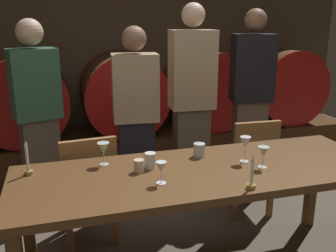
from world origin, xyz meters
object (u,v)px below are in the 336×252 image
object	(u,v)px
cup_left	(139,166)
chair_right	(250,162)
wine_barrel_far_right	(279,84)
guest_far_right	(251,102)
cup_center	(150,161)
wine_glass_left	(161,168)
wine_glass_center	(245,143)
cup_right	(199,150)
guest_center_left	(136,121)
candle_right	(251,179)
candle_left	(28,165)
wine_barrel_center	(122,93)
guest_far_left	(38,118)
wine_glass_right	(263,152)
chair_left	(88,185)
dining_table	(203,180)
guest_center_right	(192,107)
wine_glass_far_left	(103,149)
wine_barrel_left	(25,99)
wine_barrel_right	(206,89)

from	to	relation	value
cup_left	chair_right	bearing A→B (deg)	28.21
wine_barrel_far_right	guest_far_right	world-z (taller)	guest_far_right
cup_center	wine_glass_left	bearing A→B (deg)	-88.74
cup_left	cup_center	bearing A→B (deg)	25.83
wine_glass_center	cup_right	xyz separation A→B (m)	(-0.25, 0.18, -0.08)
guest_center_left	candle_right	size ratio (longest dim) A/B	7.97
candle_left	candle_right	distance (m)	1.33
wine_glass_left	wine_barrel_center	bearing A→B (deg)	85.98
guest_far_left	guest_far_right	size ratio (longest dim) A/B	0.95
wine_glass_right	chair_left	bearing A→B (deg)	147.47
dining_table	wine_glass_center	size ratio (longest dim) A/B	13.60
dining_table	guest_center_right	size ratio (longest dim) A/B	1.31
wine_barrel_center	wine_glass_far_left	world-z (taller)	wine_barrel_center
wine_barrel_center	wine_glass_right	size ratio (longest dim) A/B	6.41
wine_glass_left	cup_right	distance (m)	0.51
cup_center	guest_far_left	bearing A→B (deg)	122.28
wine_barrel_far_right	cup_right	size ratio (longest dim) A/B	9.67
candle_left	cup_center	size ratio (longest dim) A/B	2.18
guest_far_left	cup_center	bearing A→B (deg)	105.77
guest_center_right	wine_glass_left	size ratio (longest dim) A/B	13.59
wine_barrel_center	cup_right	world-z (taller)	wine_barrel_center
wine_glass_right	guest_center_left	bearing A→B (deg)	118.56
guest_center_left	candle_left	xyz separation A→B (m)	(-0.83, -0.79, 0.00)
cup_right	cup_center	bearing A→B (deg)	-163.69
wine_barrel_far_right	dining_table	distance (m)	2.77
chair_right	guest_center_left	distance (m)	1.05
chair_left	candle_right	size ratio (longest dim) A/B	4.29
dining_table	cup_left	xyz separation A→B (m)	(-0.40, 0.07, 0.12)
guest_far_left	wine_glass_center	size ratio (longest dim) A/B	9.70
candle_right	wine_glass_right	bearing A→B (deg)	49.63
wine_barrel_left	guest_far_right	distance (m)	2.32
wine_glass_far_left	wine_glass_center	world-z (taller)	wine_glass_center
chair_right	guest_center_right	world-z (taller)	guest_center_right
wine_barrel_right	cup_right	xyz separation A→B (m)	(-0.79, -1.84, -0.06)
wine_barrel_left	wine_glass_right	distance (m)	2.65
chair_right	guest_center_right	distance (m)	0.70
wine_barrel_center	chair_right	distance (m)	1.69
candle_right	wine_glass_left	distance (m)	0.51
wine_glass_left	cup_center	world-z (taller)	wine_glass_left
wine_barrel_right	wine_glass_center	bearing A→B (deg)	-104.98
guest_far_left	cup_left	bearing A→B (deg)	101.82
wine_glass_far_left	wine_glass_center	xyz separation A→B (m)	(0.90, -0.21, 0.02)
guest_center_right	cup_center	world-z (taller)	guest_center_right
chair_right	cup_left	xyz separation A→B (m)	(-1.10, -0.59, 0.32)
wine_barrel_far_right	wine_glass_center	bearing A→B (deg)	-127.07
guest_far_right	wine_glass_center	xyz separation A→B (m)	(-0.61, -1.07, -0.01)
wine_barrel_left	wine_barrel_center	distance (m)	1.03
guest_far_left	cup_right	bearing A→B (deg)	120.36
wine_barrel_left	guest_far_left	world-z (taller)	guest_far_left
guest_center_left	cup_left	xyz separation A→B (m)	(-0.18, -0.94, -0.02)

